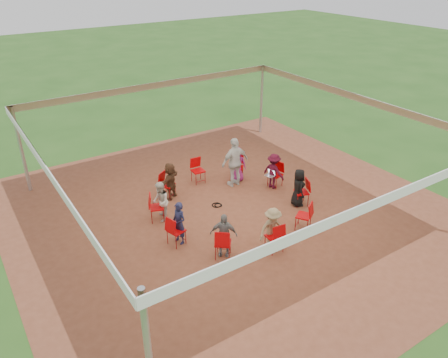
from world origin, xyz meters
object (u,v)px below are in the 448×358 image
chair_1 (237,167)px  person_seated_4 (179,223)px  chair_7 (275,237)px  person_seated_5 (224,235)px  chair_2 (198,171)px  chair_4 (157,207)px  cable_coil (217,205)px  person_seated_6 (272,229)px  person_seated_0 (274,171)px  person_seated_1 (237,164)px  chair_9 (301,192)px  laptop (271,174)px  person_seated_2 (170,181)px  chair_3 (167,185)px  standing_person (235,162)px  chair_0 (275,175)px  chair_6 (223,243)px  chair_8 (304,216)px  chair_5 (176,231)px  person_seated_7 (298,188)px  person_seated_3 (160,202)px

chair_1 → person_seated_4: bearing=72.5°
chair_7 → person_seated_5: person_seated_5 is taller
chair_2 → chair_4: size_ratio=1.00×
chair_7 → cable_coil: bearing=94.0°
person_seated_6 → chair_2: bearing=90.0°
person_seated_0 → person_seated_1: 1.35m
chair_4 → person_seated_1: 3.65m
chair_9 → laptop: 1.38m
chair_4 → person_seated_2: 1.41m
chair_3 → standing_person: (2.35, -0.53, 0.44)m
chair_0 → chair_6: bearing=108.0°
chair_1 → person_seated_6: bearing=107.5°
chair_0 → laptop: chair_0 is taller
chair_8 → chair_5: bearing=126.0°
chair_5 → person_seated_2: (1.07, 2.42, 0.19)m
person_seated_4 → chair_7: bearing=33.9°
chair_0 → chair_7: (-2.39, -2.88, 0.00)m
person_seated_6 → person_seated_7: size_ratio=1.00×
person_seated_2 → standing_person: 2.34m
chair_6 → person_seated_3: bearing=141.9°
chair_1 → chair_4: (-3.62, -0.93, 0.00)m
chair_2 → person_seated_6: bearing=90.0°
chair_3 → person_seated_6: bearing=72.5°
chair_5 → person_seated_1: bearing=107.5°
chair_3 → person_seated_4: size_ratio=0.71×
chair_9 → standing_person: size_ratio=0.51×
chair_1 → laptop: (0.49, -1.28, 0.15)m
chair_9 → person_seated_6: person_seated_6 is taller
chair_4 → laptop: 4.13m
person_seated_4 → standing_person: size_ratio=0.71×
person_seated_0 → person_seated_4: size_ratio=1.00×
chair_6 → chair_7: bearing=18.0°
person_seated_1 → person_seated_7: same height
person_seated_1 → chair_2: bearing=13.3°
chair_1 → chair_2: 1.43m
person_seated_5 → person_seated_7: same height
person_seated_6 → person_seated_3: bearing=126.0°
person_seated_1 → person_seated_4: (-3.52, -2.23, 0.00)m
chair_5 → cable_coil: 2.40m
chair_8 → person_seated_2: 4.51m
person_seated_0 → chair_8: bearing=146.1°
cable_coil → chair_7: bearing=-89.7°
chair_7 → person_seated_3: size_ratio=0.71×
cable_coil → person_seated_2: bearing=128.0°
chair_7 → chair_8: 1.43m
chair_4 → person_seated_6: (2.01, -3.04, 0.19)m
chair_9 → cable_coil: chair_9 is taller
chair_5 → person_seated_2: size_ratio=0.71×
person_seated_1 → chair_3: bearing=33.9°
chair_2 → person_seated_4: size_ratio=0.71×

